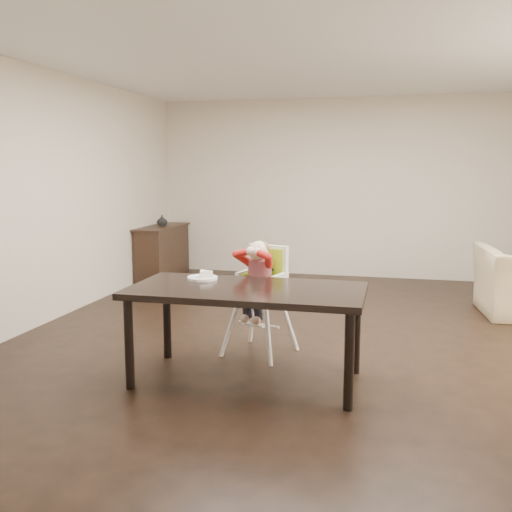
{
  "coord_description": "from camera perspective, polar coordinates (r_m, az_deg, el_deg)",
  "views": [
    {
      "loc": [
        0.61,
        -5.28,
        1.66
      ],
      "look_at": [
        -0.54,
        -0.53,
        0.9
      ],
      "focal_mm": 40.0,
      "sensor_mm": 36.0,
      "label": 1
    }
  ],
  "objects": [
    {
      "name": "sideboard",
      "position": [
        8.76,
        -9.34,
        0.42
      ],
      "size": [
        0.44,
        1.26,
        0.79
      ],
      "color": "black",
      "rests_on": "ground"
    },
    {
      "name": "plate",
      "position": [
        4.72,
        -5.31,
        -2.05
      ],
      "size": [
        0.32,
        0.32,
        0.07
      ],
      "rotation": [
        0.0,
        0.0,
        0.31
      ],
      "color": "white",
      "rests_on": "dining_table"
    },
    {
      "name": "ground",
      "position": [
        5.57,
        6.74,
        -8.61
      ],
      "size": [
        7.0,
        7.0,
        0.0
      ],
      "primitive_type": "plane",
      "color": "black",
      "rests_on": "ground"
    },
    {
      "name": "dining_table",
      "position": [
        4.41,
        -0.93,
        -4.17
      ],
      "size": [
        1.8,
        0.9,
        0.75
      ],
      "color": "black",
      "rests_on": "ground"
    },
    {
      "name": "high_chair",
      "position": [
        5.07,
        0.51,
        -1.83
      ],
      "size": [
        0.53,
        0.53,
        1.03
      ],
      "rotation": [
        0.0,
        0.0,
        -0.29
      ],
      "color": "white",
      "rests_on": "ground"
    },
    {
      "name": "room_walls",
      "position": [
        5.32,
        7.1,
        10.85
      ],
      "size": [
        6.02,
        7.02,
        2.71
      ],
      "color": "beige",
      "rests_on": "ground"
    },
    {
      "name": "vase",
      "position": [
        8.72,
        -9.38,
        3.5
      ],
      "size": [
        0.21,
        0.21,
        0.16
      ],
      "primitive_type": "imported",
      "rotation": [
        0.0,
        0.0,
        -0.41
      ],
      "color": "#99999E",
      "rests_on": "sideboard"
    }
  ]
}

